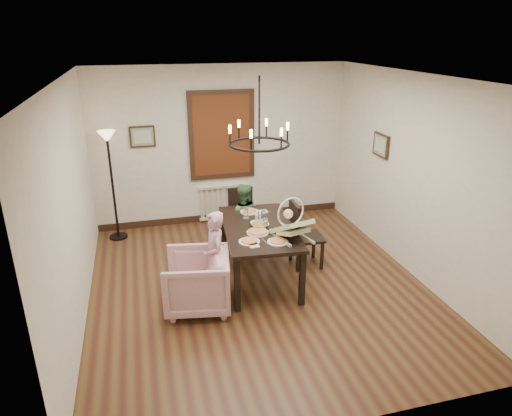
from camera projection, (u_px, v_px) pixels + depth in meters
name	position (u px, v px, depth m)	size (l,w,h in m)	color
room_shell	(251.00, 182.00, 6.16)	(4.51, 5.00, 2.81)	brown
dining_table	(259.00, 232.00, 6.30)	(1.09, 1.76, 0.79)	black
chair_far	(243.00, 218.00, 7.42)	(0.41, 0.41, 0.93)	black
chair_right	(307.00, 233.00, 6.73)	(0.45, 0.45, 1.03)	black
armchair	(197.00, 281.00, 5.72)	(0.80, 0.82, 0.74)	beige
elderly_woman	(215.00, 264.00, 5.88)	(0.37, 0.24, 1.01)	#C58B9F
seated_man	(243.00, 225.00, 7.11)	(0.46, 0.36, 0.95)	#3C653E
baby_bouncer	(292.00, 225.00, 5.85)	(0.42, 0.58, 0.38)	#C2D08F
salad_bowl	(260.00, 224.00, 6.25)	(0.29, 0.29, 0.07)	white
pizza_platter	(258.00, 232.00, 6.05)	(0.29, 0.29, 0.04)	tan
drinking_glass	(265.00, 223.00, 6.21)	(0.07, 0.07, 0.14)	silver
window_blinds	(222.00, 135.00, 7.97)	(1.00, 0.03, 1.40)	#582B11
radiator	(223.00, 202.00, 8.44)	(0.92, 0.12, 0.62)	silver
picture_back	(142.00, 137.00, 7.64)	(0.42, 0.03, 0.36)	black
picture_right	(381.00, 145.00, 7.07)	(0.42, 0.03, 0.36)	black
floor_lamp	(113.00, 188.00, 7.49)	(0.30, 0.30, 1.80)	black
chandelier	(259.00, 144.00, 5.85)	(0.80, 0.80, 0.04)	black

